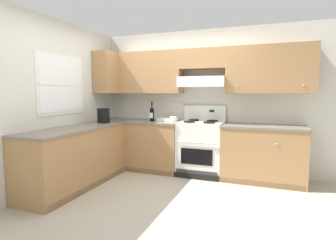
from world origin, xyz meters
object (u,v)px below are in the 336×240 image
wine_bottle (152,114)px  paper_towel_roll (173,119)px  bowl (168,120)px  stove (201,148)px  bucket (103,115)px

wine_bottle → paper_towel_roll: size_ratio=2.97×
bowl → paper_towel_roll: 0.25m
stove → wine_bottle: (-0.91, -0.03, 0.57)m
wine_bottle → bucket: 0.87m
wine_bottle → bowl: wine_bottle is taller
wine_bottle → stove: bearing=2.2°
bowl → bucket: bearing=-145.0°
stove → bucket: 1.78m
bowl → paper_towel_roll: (0.17, -0.18, 0.03)m
wine_bottle → paper_towel_roll: (0.43, -0.05, -0.09)m
bowl → paper_towel_roll: size_ratio=3.14×
bucket → paper_towel_roll: bearing=23.4°
wine_bottle → paper_towel_roll: bearing=-6.9°
bowl → bucket: bucket is taller
wine_bottle → paper_towel_roll: wine_bottle is taller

